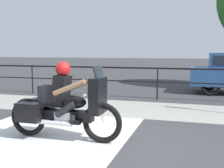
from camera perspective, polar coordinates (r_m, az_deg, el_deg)
The scene contains 5 objects.
ground_plane at distance 5.23m, azimuth 1.32°, elevation -12.71°, with size 120.00×120.00×0.00m, color #38383A.
sidewalk_band at distance 8.44m, azimuth 7.49°, elevation -5.17°, with size 44.00×2.40×0.01m, color #99968E.
crosswalk_band at distance 5.70m, azimuth -15.85°, elevation -11.25°, with size 3.44×6.00×0.01m, color silver.
fence_railing at distance 10.11m, azimuth 9.25°, elevation 1.95°, with size 36.00×0.05×1.15m.
motorcycle at distance 5.58m, azimuth -9.94°, elevation -4.28°, with size 2.38×0.76×1.54m.
Camera 1 is at (1.31, -4.75, 1.75)m, focal length 45.00 mm.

